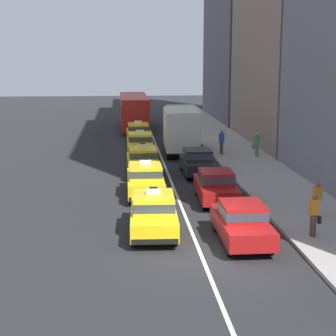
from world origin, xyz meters
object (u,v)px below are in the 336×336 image
at_px(taxi_left_second, 145,179).
at_px(pedestrian_mid_block, 317,199).
at_px(sedan_right_second, 216,185).
at_px(sedan_right_third, 197,161).
at_px(pedestrian_near_crosswalk, 257,144).
at_px(pedestrian_trailing, 314,215).
at_px(taxi_left_third, 143,161).
at_px(taxi_left_fifth, 138,133).
at_px(box_truck_right_fourth, 180,129).
at_px(bus_left_sixth, 134,110).
at_px(sedan_right_nearest, 242,221).
at_px(pedestrian_by_storefront, 222,142).
at_px(taxi_left_fourth, 140,144).
at_px(taxi_left_nearest, 153,213).

xyz_separation_m(taxi_left_second, pedestrian_mid_block, (7.23, -4.74, 0.06)).
height_order(sedan_right_second, sedan_right_third, same).
bearing_deg(pedestrian_near_crosswalk, pedestrian_trailing, -96.60).
height_order(taxi_left_third, taxi_left_fifth, same).
relative_size(taxi_left_fifth, sedan_right_third, 1.07).
xyz_separation_m(taxi_left_third, box_truck_right_fourth, (3.02, 7.22, 0.90)).
bearing_deg(pedestrian_trailing, taxi_left_third, 116.01).
bearing_deg(bus_left_sixth, sedan_right_second, -83.28).
bearing_deg(taxi_left_fifth, sedan_right_second, -80.30).
bearing_deg(sedan_right_nearest, pedestrian_by_storefront, 82.08).
distance_m(taxi_left_second, taxi_left_fourth, 11.50).
xyz_separation_m(taxi_left_second, bus_left_sixth, (0.09, 26.38, 0.94)).
bearing_deg(sedan_right_nearest, bus_left_sixth, 95.47).
relative_size(taxi_left_fourth, sedan_right_second, 1.05).
relative_size(sedan_right_second, pedestrian_by_storefront, 2.58).
bearing_deg(taxi_left_third, pedestrian_near_crosswalk, 30.95).
height_order(pedestrian_near_crosswalk, pedestrian_by_storefront, pedestrian_by_storefront).
height_order(bus_left_sixth, pedestrian_near_crosswalk, bus_left_sixth).
relative_size(taxi_left_second, taxi_left_third, 1.00).
distance_m(taxi_left_nearest, pedestrian_by_storefront, 18.06).
xyz_separation_m(taxi_left_fifth, pedestrian_trailing, (5.96, -24.47, 0.12)).
height_order(taxi_left_second, taxi_left_fifth, same).
height_order(taxi_left_third, pedestrian_by_storefront, taxi_left_third).
height_order(box_truck_right_fourth, pedestrian_by_storefront, box_truck_right_fourth).
bearing_deg(taxi_left_third, box_truck_right_fourth, 67.32).
xyz_separation_m(sedan_right_third, pedestrian_trailing, (2.85, -12.18, 0.15)).
distance_m(box_truck_right_fourth, pedestrian_near_crosswalk, 5.66).
relative_size(taxi_left_second, pedestrian_mid_block, 2.95).
height_order(taxi_left_third, box_truck_right_fourth, box_truck_right_fourth).
relative_size(taxi_left_nearest, pedestrian_trailing, 2.73).
height_order(sedan_right_nearest, pedestrian_trailing, pedestrian_trailing).
bearing_deg(pedestrian_mid_block, taxi_left_third, 125.93).
bearing_deg(sedan_right_second, pedestrian_mid_block, -40.83).
bearing_deg(taxi_left_fifth, pedestrian_trailing, -76.30).
height_order(taxi_left_nearest, box_truck_right_fourth, box_truck_right_fourth).
bearing_deg(pedestrian_trailing, taxi_left_second, 129.95).
distance_m(taxi_left_nearest, sedan_right_third, 11.37).
bearing_deg(box_truck_right_fourth, sedan_right_nearest, -89.31).
distance_m(sedan_right_third, box_truck_right_fourth, 7.59).
xyz_separation_m(taxi_left_fifth, bus_left_sixth, (-0.11, 9.27, 0.94)).
distance_m(taxi_left_nearest, pedestrian_trailing, 6.26).
bearing_deg(pedestrian_mid_block, box_truck_right_fourth, 103.60).
bearing_deg(sedan_right_third, box_truck_right_fourth, 91.68).
xyz_separation_m(pedestrian_mid_block, pedestrian_by_storefront, (-1.33, 15.76, 0.07)).
relative_size(taxi_left_third, box_truck_right_fourth, 0.65).
relative_size(taxi_left_nearest, sedan_right_third, 1.07).
height_order(taxi_left_second, bus_left_sixth, bus_left_sixth).
bearing_deg(pedestrian_near_crosswalk, sedan_right_second, -112.88).
relative_size(taxi_left_fourth, pedestrian_near_crosswalk, 2.74).
bearing_deg(pedestrian_near_crosswalk, taxi_left_fifth, 138.23).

